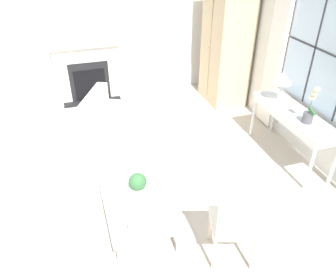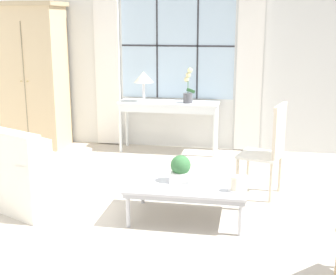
% 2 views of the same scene
% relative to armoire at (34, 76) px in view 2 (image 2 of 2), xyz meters
% --- Properties ---
extents(ground_plane, '(14.00, 14.00, 0.00)m').
position_rel_armoire_xyz_m(ground_plane, '(2.14, -2.64, -1.10)').
color(ground_plane, '#BCB2A3').
extents(wall_back_windowed, '(7.20, 0.14, 2.80)m').
position_rel_armoire_xyz_m(wall_back_windowed, '(2.14, 0.38, 0.30)').
color(wall_back_windowed, silver).
rests_on(wall_back_windowed, ground_plane).
extents(armoire, '(0.97, 0.68, 2.18)m').
position_rel_armoire_xyz_m(armoire, '(0.00, 0.00, 0.00)').
color(armoire, tan).
rests_on(armoire, ground_plane).
extents(console_table, '(1.47, 0.45, 0.75)m').
position_rel_armoire_xyz_m(console_table, '(2.06, 0.07, -0.43)').
color(console_table, silver).
rests_on(console_table, ground_plane).
extents(table_lamp, '(0.29, 0.29, 0.44)m').
position_rel_armoire_xyz_m(table_lamp, '(1.69, 0.04, 0.01)').
color(table_lamp, silver).
rests_on(table_lamp, console_table).
extents(potted_orchid, '(0.17, 0.14, 0.51)m').
position_rel_armoire_xyz_m(potted_orchid, '(2.35, 0.04, -0.16)').
color(potted_orchid, '#4C4C51').
rests_on(potted_orchid, console_table).
extents(armchair_upholstered, '(1.11, 1.10, 0.87)m').
position_rel_armoire_xyz_m(armchair_upholstered, '(1.03, -2.25, -0.80)').
color(armchair_upholstered, silver).
rests_on(armchair_upholstered, ground_plane).
extents(side_chair_wooden, '(0.55, 0.55, 1.05)m').
position_rel_armoire_xyz_m(side_chair_wooden, '(3.47, -1.54, -0.51)').
color(side_chair_wooden, white).
rests_on(side_chair_wooden, ground_plane).
extents(coffee_table, '(1.16, 0.71, 0.37)m').
position_rel_armoire_xyz_m(coffee_table, '(2.67, -2.31, -0.77)').
color(coffee_table, '#BCBCC1').
rests_on(coffee_table, ground_plane).
extents(potted_plant_small, '(0.20, 0.20, 0.27)m').
position_rel_armoire_xyz_m(potted_plant_small, '(2.60, -2.27, -0.60)').
color(potted_plant_small, white).
rests_on(potted_plant_small, coffee_table).
extents(pillar_candle, '(0.11, 0.11, 0.15)m').
position_rel_armoire_xyz_m(pillar_candle, '(3.14, -2.46, -0.66)').
color(pillar_candle, silver).
rests_on(pillar_candle, coffee_table).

